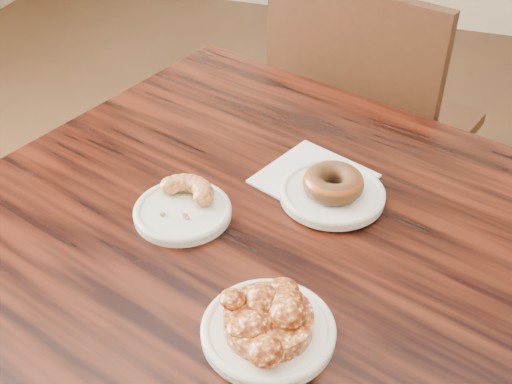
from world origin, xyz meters
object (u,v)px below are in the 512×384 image
(chair_far, at_px, (377,127))
(glazed_donut, at_px, (333,183))
(apple_fritter, at_px, (268,318))
(cruller_fragment, at_px, (182,202))

(chair_far, xyz_separation_m, glazed_donut, (0.02, -0.72, 0.33))
(chair_far, bearing_deg, apple_fritter, 107.88)
(chair_far, xyz_separation_m, apple_fritter, (0.00, -1.02, 0.33))
(glazed_donut, xyz_separation_m, cruller_fragment, (-0.21, -0.11, -0.01))
(chair_far, xyz_separation_m, cruller_fragment, (-0.20, -0.84, 0.33))
(glazed_donut, distance_m, cruller_fragment, 0.24)
(apple_fritter, bearing_deg, cruller_fragment, 137.11)
(apple_fritter, bearing_deg, glazed_donut, 87.09)
(chair_far, relative_size, glazed_donut, 9.21)
(cruller_fragment, bearing_deg, chair_far, 76.74)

